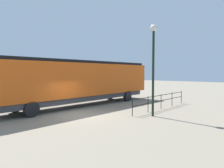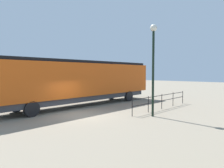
{
  "view_description": "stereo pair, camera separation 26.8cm",
  "coord_description": "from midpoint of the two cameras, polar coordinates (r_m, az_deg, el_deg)",
  "views": [
    {
      "loc": [
        11.64,
        -9.69,
        3.06
      ],
      "look_at": [
        1.48,
        1.83,
        2.2
      ],
      "focal_mm": 33.92,
      "sensor_mm": 36.0,
      "label": 1
    },
    {
      "loc": [
        11.84,
        -9.51,
        3.06
      ],
      "look_at": [
        1.48,
        1.83,
        2.2
      ],
      "focal_mm": 33.92,
      "sensor_mm": 36.0,
      "label": 2
    }
  ],
  "objects": [
    {
      "name": "lamp_post",
      "position": [
        14.87,
        10.57,
        7.65
      ],
      "size": [
        0.47,
        0.47,
        6.31
      ],
      "color": "black",
      "rests_on": "ground_plane"
    },
    {
      "name": "locomotive",
      "position": [
        19.71,
        -7.78,
        0.95
      ],
      "size": [
        2.85,
        16.83,
        4.09
      ],
      "color": "#D15114",
      "rests_on": "ground_plane"
    },
    {
      "name": "ground_plane",
      "position": [
        15.47,
        -9.24,
        -8.26
      ],
      "size": [
        120.0,
        120.0,
        0.0
      ],
      "primitive_type": "plane",
      "color": "gray"
    },
    {
      "name": "platform_fence",
      "position": [
        18.22,
        12.68,
        -4.02
      ],
      "size": [
        0.05,
        8.24,
        1.23
      ],
      "color": "black",
      "rests_on": "ground_plane"
    }
  ]
}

